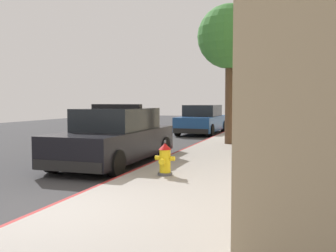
{
  "coord_description": "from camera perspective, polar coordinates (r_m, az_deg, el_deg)",
  "views": [
    {
      "loc": [
        3.52,
        -4.65,
        1.76
      ],
      "look_at": [
        -0.21,
        6.48,
        1.0
      ],
      "focal_mm": 40.89,
      "sensor_mm": 36.0,
      "label": 1
    }
  ],
  "objects": [
    {
      "name": "ground_plane",
      "position": [
        16.81,
        -10.15,
        -2.71
      ],
      "size": [
        29.43,
        60.0,
        0.2
      ],
      "primitive_type": "cube",
      "color": "#353538"
    },
    {
      "name": "sidewalk_pavement",
      "position": [
        14.88,
        10.58,
        -2.84
      ],
      "size": [
        2.98,
        60.0,
        0.16
      ],
      "primitive_type": "cube",
      "color": "gray",
      "rests_on": "ground"
    },
    {
      "name": "curb_painted_edge",
      "position": [
        15.17,
        4.85,
        -2.67
      ],
      "size": [
        0.08,
        60.0,
        0.16
      ],
      "primitive_type": "cube",
      "color": "maroon",
      "rests_on": "ground"
    },
    {
      "name": "police_cruiser",
      "position": [
        10.84,
        -7.79,
        -1.71
      ],
      "size": [
        1.94,
        4.84,
        1.68
      ],
      "color": "black",
      "rests_on": "ground"
    },
    {
      "name": "parked_car_silver_ahead",
      "position": [
        20.83,
        5.13,
        0.88
      ],
      "size": [
        1.94,
        4.84,
        1.56
      ],
      "color": "navy",
      "rests_on": "ground"
    },
    {
      "name": "fire_hydrant",
      "position": [
        8.3,
        -0.46,
        -4.97
      ],
      "size": [
        0.44,
        0.4,
        0.76
      ],
      "color": "#4C4C51",
      "rests_on": "sidewalk_pavement"
    },
    {
      "name": "street_tree",
      "position": [
        14.77,
        9.14,
        12.87
      ],
      "size": [
        2.38,
        2.38,
        5.2
      ],
      "color": "brown",
      "rests_on": "sidewalk_pavement"
    }
  ]
}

